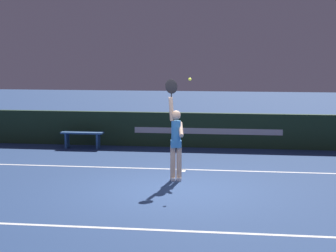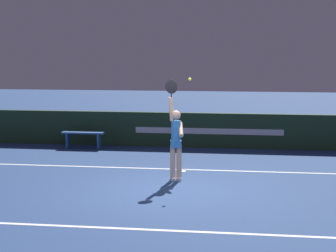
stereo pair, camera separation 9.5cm
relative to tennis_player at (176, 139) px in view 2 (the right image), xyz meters
The scene contains 6 objects.
ground_plane 1.39m from the tennis_player, 85.50° to the right, with size 60.00×60.00×0.00m, color navy.
court_lines 1.61m from the tennis_player, 86.54° to the right, with size 11.50×5.12×0.00m.
back_wall 4.69m from the tennis_player, 89.05° to the left, with size 15.75×0.20×1.09m.
tennis_player is the anchor object (origin of this frame).
tennis_ball 1.45m from the tennis_player, 19.06° to the right, with size 0.07×0.07×0.07m.
courtside_bench_near 5.30m from the tennis_player, 130.50° to the left, with size 1.32×0.36×0.51m.
Camera 2 is at (1.58, -12.16, 3.07)m, focal length 61.16 mm.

